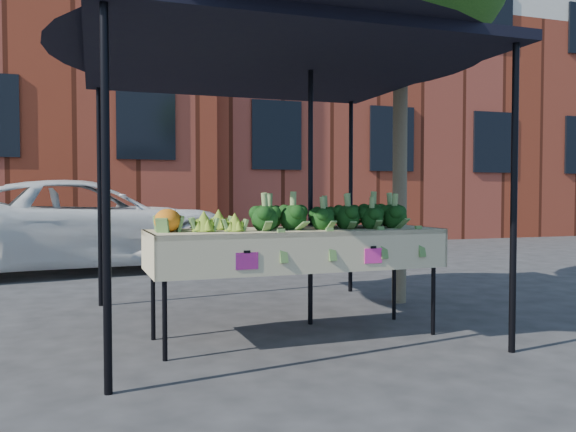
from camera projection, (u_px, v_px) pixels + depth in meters
The scene contains 9 objects.
ground at pixel (295, 337), 4.87m from camera, with size 90.00×90.00×0.00m, color #272729.
table at pixel (296, 283), 4.85m from camera, with size 2.42×0.87×0.90m.
canopy at pixel (271, 174), 5.26m from camera, with size 3.16×3.16×2.74m, color black, non-canonical shape.
broccoli_heap at pixel (331, 212), 4.95m from camera, with size 1.48×0.58×0.27m, color black.
romanesco_cluster at pixel (215, 217), 4.65m from camera, with size 0.44×0.58×0.21m, color #8AB638.
cauliflower_pair at pixel (167, 219), 4.56m from camera, with size 0.24×0.44×0.19m, color orange.
vehicle at pixel (85, 108), 9.10m from camera, with size 2.33×1.40×5.05m, color white.
street_tree at pixel (400, 96), 6.34m from camera, with size 2.29×2.29×4.50m, color #1E4C14, non-canonical shape.
building_right at pixel (373, 98), 18.77m from camera, with size 12.00×8.00×8.50m, color maroon.
Camera 1 is at (-1.59, -4.56, 1.19)m, focal length 36.60 mm.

